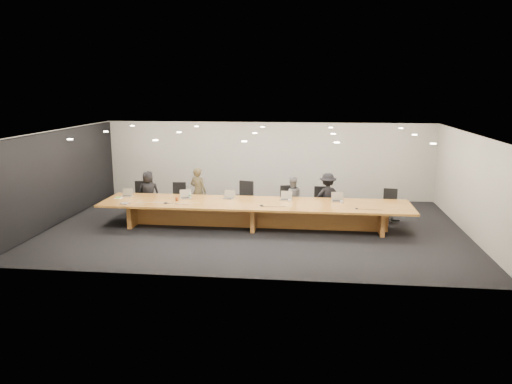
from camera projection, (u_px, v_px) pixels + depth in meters
ground at (255, 227)px, 14.68m from camera, size 12.00×12.00×0.00m
back_wall at (267, 161)px, 18.28m from camera, size 12.00×0.02×2.80m
left_wall_panel at (60, 177)px, 15.06m from camera, size 0.08×7.84×2.74m
conference_table at (255, 210)px, 14.57m from camera, size 9.00×1.80×0.75m
chair_far_left at (141, 197)px, 16.32m from camera, size 0.59×0.59×1.04m
chair_left at (178, 198)px, 16.14m from camera, size 0.55×0.55×1.03m
chair_mid_left at (244, 199)px, 15.86m from camera, size 0.70×0.70×1.13m
chair_mid_right at (288, 202)px, 15.61m from camera, size 0.66×0.66×1.04m
chair_right at (320, 202)px, 15.67m from camera, size 0.51×0.51×0.99m
chair_far_right at (390, 205)px, 15.29m from camera, size 0.60×0.60×1.00m
person_a at (149, 193)px, 16.04m from camera, size 0.78×0.60×1.42m
person_b at (198, 191)px, 15.92m from camera, size 0.66×0.54×1.56m
person_c at (292, 198)px, 15.54m from camera, size 0.72×0.61×1.33m
person_d at (327, 196)px, 15.47m from camera, size 1.04×0.76×1.45m
laptop_a at (126, 193)px, 15.30m from camera, size 0.31×0.23×0.24m
laptop_b at (186, 194)px, 15.01m from camera, size 0.40×0.35×0.27m
laptop_c at (228, 195)px, 14.97m from camera, size 0.38×0.31×0.26m
laptop_d at (286, 196)px, 14.80m from camera, size 0.37×0.29×0.27m
laptop_e at (338, 197)px, 14.61m from camera, size 0.36×0.27×0.27m
water_bottle at (190, 195)px, 15.01m from camera, size 0.08×0.08×0.20m
amber_mug at (177, 199)px, 14.72m from camera, size 0.11×0.11×0.11m
paper_cup_near at (289, 201)px, 14.61m from camera, size 0.09×0.09×0.08m
paper_cup_far at (341, 202)px, 14.40m from camera, size 0.07×0.07×0.08m
notepad at (119, 198)px, 15.08m from camera, size 0.24×0.20×0.01m
lime_gadget at (118, 198)px, 15.07m from camera, size 0.15×0.09×0.02m
av_box at (125, 204)px, 14.33m from camera, size 0.25×0.21×0.03m
mic_left at (166, 203)px, 14.41m from camera, size 0.17×0.17×0.03m
mic_center at (261, 205)px, 14.11m from camera, size 0.17×0.17×0.03m
mic_right at (357, 208)px, 13.77m from camera, size 0.13×0.13×0.03m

